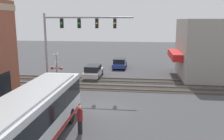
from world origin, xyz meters
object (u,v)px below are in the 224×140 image
at_px(parked_car_silver, 93,72).
at_px(city_bus, 30,118).
at_px(crossing_signal, 57,68).
at_px(pedestrian_at_crossing, 58,85).
at_px(parked_car_blue, 120,63).
at_px(pedestrian_near_bus, 80,119).

bearing_deg(parked_car_silver, city_bus, 180.00).
height_order(city_bus, crossing_signal, crossing_signal).
bearing_deg(pedestrian_at_crossing, city_bus, -169.03).
distance_m(parked_car_blue, pedestrian_at_crossing, 14.11).
xyz_separation_m(pedestrian_near_bus, pedestrian_at_crossing, (7.81, 4.08, -0.05)).
bearing_deg(parked_car_silver, crossing_signal, 161.16).
relative_size(city_bus, crossing_signal, 2.98).
relative_size(parked_car_silver, pedestrian_at_crossing, 2.68).
relative_size(pedestrian_near_bus, pedestrian_at_crossing, 1.05).
bearing_deg(pedestrian_at_crossing, crossing_signal, 22.68).
height_order(parked_car_blue, pedestrian_at_crossing, pedestrian_at_crossing).
xyz_separation_m(parked_car_silver, pedestrian_at_crossing, (-7.19, 1.90, 0.18)).
xyz_separation_m(crossing_signal, parked_car_blue, (12.64, -4.81, -1.63)).
xyz_separation_m(parked_car_blue, pedestrian_at_crossing, (-13.37, 4.50, 0.20)).
height_order(crossing_signal, pedestrian_at_crossing, crossing_signal).
height_order(city_bus, parked_car_silver, city_bus).
bearing_deg(parked_car_silver, pedestrian_near_bus, -171.74).
bearing_deg(parked_car_blue, pedestrian_near_bus, 178.86).
xyz_separation_m(crossing_signal, parked_car_silver, (6.46, -2.21, -1.61)).
bearing_deg(crossing_signal, pedestrian_near_bus, -152.82).
bearing_deg(city_bus, pedestrian_near_bus, -47.29).
bearing_deg(parked_car_silver, parked_car_blue, -22.82).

